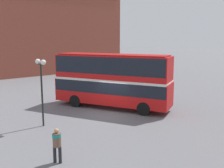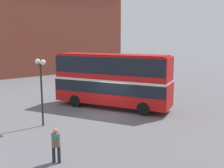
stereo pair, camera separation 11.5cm
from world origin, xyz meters
The scene contains 5 objects.
ground_plane centered at (0.00, 0.00, 0.00)m, with size 240.00×240.00×0.00m, color slate.
building_row_left centered at (-29.45, 6.77, 7.59)m, with size 12.03×30.75×15.16m.
double_decker_bus centered at (-1.40, 1.65, 2.67)m, with size 10.18×6.66×4.66m.
pedestrian_foreground centered at (4.84, -6.93, 1.07)m, with size 0.61×0.61×1.75m.
street_lamp_twin_globe centered at (-0.70, -5.08, 3.51)m, with size 1.19×0.35×4.62m.
Camera 1 is at (15.70, -12.47, 6.00)m, focal length 42.00 mm.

